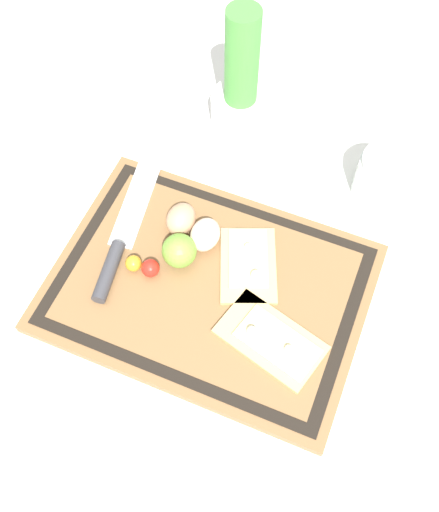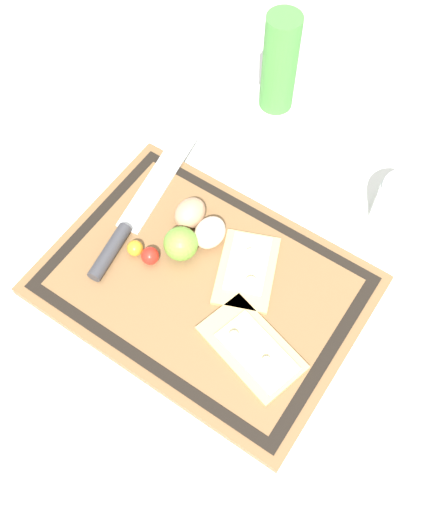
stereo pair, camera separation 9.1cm
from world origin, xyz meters
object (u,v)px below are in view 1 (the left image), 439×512
(pizza_slice_near, at_px, (272,340))
(pizza_slice_far, at_px, (249,264))
(egg_brown, at_px, (181,219))
(herb_pot, at_px, (241,89))
(cherry_tomato_yellow, at_px, (133,263))
(cherry_tomato_red, at_px, (150,268))
(lime, at_px, (179,251))
(egg_pink, at_px, (205,235))
(knife, at_px, (120,242))
(sauce_jar, at_px, (383,179))

(pizza_slice_near, height_order, pizza_slice_far, same)
(egg_brown, height_order, herb_pot, herb_pot)
(cherry_tomato_yellow, bearing_deg, egg_brown, 68.57)
(cherry_tomato_red, bearing_deg, lime, 50.35)
(egg_pink, bearing_deg, lime, -118.72)
(pizza_slice_far, distance_m, egg_brown, 0.13)
(egg_brown, bearing_deg, pizza_slice_near, -32.84)
(egg_pink, bearing_deg, knife, -155.44)
(lime, distance_m, cherry_tomato_yellow, 0.07)
(egg_pink, xyz_separation_m, cherry_tomato_red, (-0.06, -0.08, -0.01))
(pizza_slice_near, bearing_deg, cherry_tomato_yellow, 171.88)
(sauce_jar, bearing_deg, cherry_tomato_red, -133.85)
(cherry_tomato_yellow, height_order, sauce_jar, sauce_jar)
(cherry_tomato_red, xyz_separation_m, cherry_tomato_yellow, (-0.03, -0.00, -0.00))
(pizza_slice_far, bearing_deg, egg_brown, 168.60)
(egg_brown, distance_m, lime, 0.06)
(egg_pink, distance_m, cherry_tomato_yellow, 0.12)
(knife, bearing_deg, pizza_slice_near, -12.67)
(egg_pink, bearing_deg, sauce_jar, 43.08)
(pizza_slice_near, xyz_separation_m, egg_pink, (-0.15, 0.12, 0.02))
(knife, distance_m, lime, 0.10)
(egg_brown, bearing_deg, egg_pink, -14.31)
(pizza_slice_far, relative_size, lime, 2.87)
(knife, bearing_deg, pizza_slice_far, 11.96)
(pizza_slice_far, height_order, sauce_jar, sauce_jar)
(pizza_slice_far, xyz_separation_m, cherry_tomato_red, (-0.13, -0.07, 0.01))
(cherry_tomato_red, bearing_deg, herb_pot, 88.58)
(egg_pink, xyz_separation_m, sauce_jar, (0.23, 0.21, -0.00))
(pizza_slice_far, bearing_deg, cherry_tomato_red, -152.82)
(herb_pot, bearing_deg, pizza_slice_far, -66.05)
(pizza_slice_near, relative_size, knife, 0.53)
(knife, bearing_deg, sauce_jar, 37.56)
(pizza_slice_far, relative_size, herb_pot, 0.64)
(pizza_slice_near, xyz_separation_m, lime, (-0.18, 0.07, 0.02))
(pizza_slice_far, height_order, cherry_tomato_red, cherry_tomato_red)
(sauce_jar, bearing_deg, egg_pink, -136.92)
(egg_pink, bearing_deg, cherry_tomato_red, -124.16)
(egg_brown, xyz_separation_m, lime, (0.02, -0.06, 0.00))
(egg_brown, relative_size, lime, 1.05)
(egg_brown, bearing_deg, knife, -138.18)
(egg_pink, distance_m, cherry_tomato_red, 0.10)
(pizza_slice_near, bearing_deg, egg_brown, 147.16)
(pizza_slice_near, height_order, lime, lime)
(egg_pink, height_order, herb_pot, herb_pot)
(pizza_slice_far, height_order, lime, lime)
(cherry_tomato_yellow, bearing_deg, herb_pot, 84.02)
(egg_brown, relative_size, egg_pink, 1.00)
(cherry_tomato_yellow, relative_size, sauce_jar, 0.28)
(knife, height_order, egg_pink, egg_pink)
(sauce_jar, bearing_deg, pizza_slice_near, -102.57)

